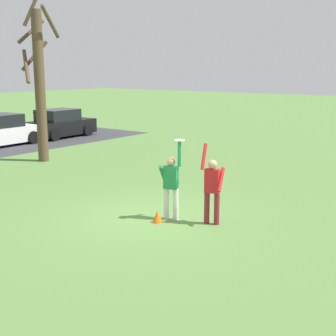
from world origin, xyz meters
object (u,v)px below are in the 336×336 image
at_px(person_defender, 212,186).
at_px(bare_tree_tall, 39,80).
at_px(person_catcher, 171,182).
at_px(field_cone_orange, 157,216).
at_px(frisbee_disc, 179,140).
at_px(parked_car_black, 60,124).
at_px(parked_car_white, 0,131).

height_order(person_defender, bare_tree_tall, bare_tree_tall).
height_order(person_catcher, field_cone_orange, person_catcher).
height_order(frisbee_disc, parked_car_black, frisbee_disc).
xyz_separation_m(parked_car_white, parked_car_black, (3.83, -0.06, 0.00)).
height_order(parked_car_black, bare_tree_tall, bare_tree_tall).
distance_m(parked_car_white, parked_car_black, 3.83).
bearing_deg(parked_car_white, person_catcher, -110.05).
relative_size(parked_car_white, parked_car_black, 1.00).
height_order(frisbee_disc, bare_tree_tall, bare_tree_tall).
bearing_deg(parked_car_black, parked_car_white, 177.16).
bearing_deg(person_defender, frisbee_disc, 0.00).
bearing_deg(field_cone_orange, person_defender, -57.86).
relative_size(person_defender, bare_tree_tall, 0.27).
relative_size(person_defender, field_cone_orange, 6.38).
distance_m(frisbee_disc, parked_car_black, 16.64).
relative_size(frisbee_disc, parked_car_black, 0.06).
relative_size(frisbee_disc, field_cone_orange, 0.79).
xyz_separation_m(person_defender, parked_car_black, (8.16, 15.15, -0.25)).
distance_m(person_defender, field_cone_orange, 1.60).
bearing_deg(bare_tree_tall, person_catcher, -109.57).
bearing_deg(parked_car_white, frisbee_disc, -109.57).
height_order(person_catcher, frisbee_disc, frisbee_disc).
bearing_deg(bare_tree_tall, person_defender, -106.15).
relative_size(person_defender, parked_car_white, 0.49).
xyz_separation_m(frisbee_disc, parked_car_black, (8.40, 14.31, -1.37)).
distance_m(person_defender, parked_car_black, 17.21).
xyz_separation_m(frisbee_disc, parked_car_white, (4.56, 14.37, -1.37)).
height_order(parked_car_white, bare_tree_tall, bare_tree_tall).
relative_size(parked_car_white, field_cone_orange, 13.00).
distance_m(parked_car_black, field_cone_orange, 16.58).
xyz_separation_m(person_catcher, person_defender, (0.29, -1.06, -0.00)).
bearing_deg(parked_car_black, bare_tree_tall, -138.36).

